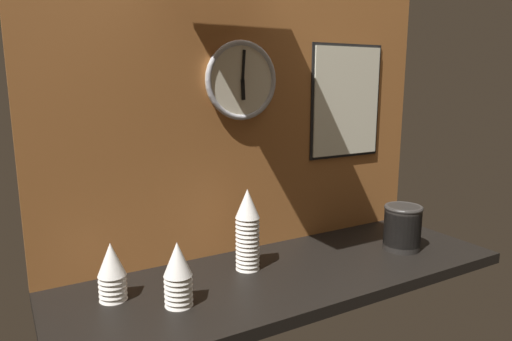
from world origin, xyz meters
The scene contains 8 objects.
ground_plane centered at (0.00, 0.00, -0.02)m, with size 1.60×0.56×0.04m, color black.
wall_tiled_back centered at (0.00, 0.27, 0.53)m, with size 1.60×0.03×1.05m.
cup_stack_far_left centered at (-0.58, 0.08, 0.09)m, with size 0.09×0.09×0.18m.
cup_stack_center centered at (-0.12, 0.08, 0.14)m, with size 0.09×0.09×0.29m.
cup_stack_left centered at (-0.42, -0.05, 0.10)m, with size 0.09×0.09×0.20m.
bowl_stack_far_right centered at (0.50, -0.06, 0.09)m, with size 0.15×0.15×0.18m.
wall_clock centered at (-0.05, 0.23, 0.65)m, with size 0.29×0.03×0.29m.
menu_board centered at (0.46, 0.24, 0.57)m, with size 0.37×0.01×0.47m.
Camera 1 is at (-0.84, -1.25, 0.66)m, focal length 32.00 mm.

